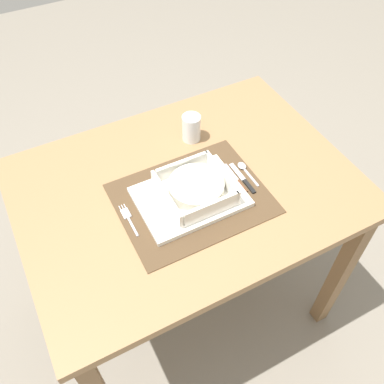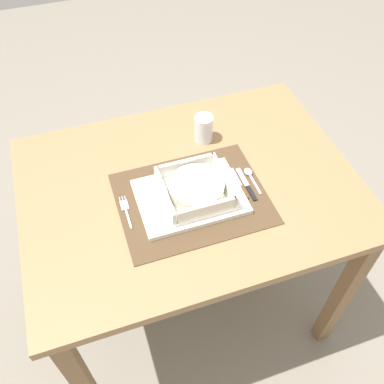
{
  "view_description": "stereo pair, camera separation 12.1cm",
  "coord_description": "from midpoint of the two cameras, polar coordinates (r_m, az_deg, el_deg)",
  "views": [
    {
      "loc": [
        -0.37,
        -0.75,
        1.7
      ],
      "look_at": [
        -0.01,
        -0.06,
        0.78
      ],
      "focal_mm": 39.4,
      "sensor_mm": 36.0,
      "label": 1
    },
    {
      "loc": [
        -0.26,
        -0.8,
        1.7
      ],
      "look_at": [
        -0.01,
        -0.06,
        0.78
      ],
      "focal_mm": 39.4,
      "sensor_mm": 36.0,
      "label": 2
    }
  ],
  "objects": [
    {
      "name": "ground_plane",
      "position": [
        1.9,
        -2.36,
        -14.29
      ],
      "size": [
        6.0,
        6.0,
        0.0
      ],
      "primitive_type": "plane",
      "color": "gray"
    },
    {
      "name": "dining_table",
      "position": [
        1.35,
        -3.22,
        -2.09
      ],
      "size": [
        1.01,
        0.75,
        0.75
      ],
      "color": "#936D47",
      "rests_on": "ground"
    },
    {
      "name": "placemat",
      "position": [
        1.23,
        -2.81,
        -1.03
      ],
      "size": [
        0.43,
        0.34,
        0.0
      ],
      "primitive_type": "cube",
      "color": "#4C3823",
      "rests_on": "dining_table"
    },
    {
      "name": "serving_plate",
      "position": [
        1.22,
        -3.11,
        -0.84
      ],
      "size": [
        0.3,
        0.22,
        0.02
      ],
      "primitive_type": "cube",
      "color": "white",
      "rests_on": "placemat"
    },
    {
      "name": "porridge_bowl",
      "position": [
        1.2,
        -2.5,
        0.28
      ],
      "size": [
        0.19,
        0.19,
        0.06
      ],
      "color": "white",
      "rests_on": "serving_plate"
    },
    {
      "name": "fork",
      "position": [
        1.2,
        -11.56,
        -3.52
      ],
      "size": [
        0.02,
        0.13,
        0.0
      ],
      "rotation": [
        0.0,
        0.0,
        0.02
      ],
      "color": "silver",
      "rests_on": "placemat"
    },
    {
      "name": "spoon",
      "position": [
        1.3,
        4.4,
        3.09
      ],
      "size": [
        0.02,
        0.11,
        0.01
      ],
      "rotation": [
        0.0,
        0.0,
        0.07
      ],
      "color": "silver",
      "rests_on": "placemat"
    },
    {
      "name": "butter_knife",
      "position": [
        1.27,
        4.37,
        1.49
      ],
      "size": [
        0.01,
        0.13,
        0.01
      ],
      "rotation": [
        0.0,
        0.0,
        0.02
      ],
      "color": "black",
      "rests_on": "placemat"
    },
    {
      "name": "bread_knife",
      "position": [
        1.27,
        3.33,
        1.5
      ],
      "size": [
        0.01,
        0.13,
        0.01
      ],
      "rotation": [
        0.0,
        0.0,
        0.01
      ],
      "color": "#59331E",
      "rests_on": "placemat"
    },
    {
      "name": "drinking_glass",
      "position": [
        1.38,
        -2.61,
        8.37
      ],
      "size": [
        0.06,
        0.06,
        0.09
      ],
      "color": "white",
      "rests_on": "dining_table"
    }
  ]
}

